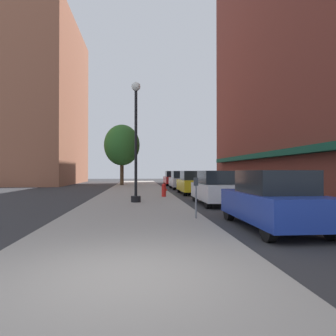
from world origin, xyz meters
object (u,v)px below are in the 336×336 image
object	(u,v)px
tree_near	(122,145)
car_white	(217,188)
lamppost	(136,139)
parking_meter_near	(196,192)
car_yellow	(193,183)
car_blue	(272,200)
fire_hydrant	(164,190)
car_silver	(181,180)
car_red	(173,178)

from	to	relation	value
tree_near	car_white	bearing A→B (deg)	-73.70
lamppost	parking_meter_near	size ratio (longest dim) A/B	4.50
lamppost	tree_near	size ratio (longest dim) A/B	0.89
parking_meter_near	car_yellow	xyz separation A→B (m)	(1.95, 11.91, -0.14)
car_blue	fire_hydrant	bearing A→B (deg)	103.80
car_silver	car_red	size ratio (longest dim) A/B	1.00
car_blue	car_silver	xyz separation A→B (m)	(0.00, 19.73, 0.00)
car_red	car_yellow	bearing A→B (deg)	-89.67
car_blue	car_white	distance (m)	6.40
fire_hydrant	car_blue	size ratio (longest dim) A/B	0.18
fire_hydrant	tree_near	world-z (taller)	tree_near
car_silver	tree_near	bearing A→B (deg)	132.27
car_blue	car_yellow	bearing A→B (deg)	90.54
car_silver	car_yellow	bearing A→B (deg)	-90.44
tree_near	car_blue	distance (m)	26.79
parking_meter_near	car_yellow	world-z (taller)	car_yellow
tree_near	lamppost	bearing A→B (deg)	-84.73
car_yellow	car_silver	size ratio (longest dim) A/B	1.00
lamppost	tree_near	xyz separation A→B (m)	(-1.77, 19.14, 1.30)
fire_hydrant	parking_meter_near	xyz separation A→B (m)	(0.37, -8.50, 0.43)
car_yellow	car_red	distance (m)	13.56
car_yellow	car_blue	bearing A→B (deg)	-91.11
car_white	tree_near	bearing A→B (deg)	107.89
fire_hydrant	car_red	bearing A→B (deg)	82.21
car_yellow	car_red	size ratio (longest dim) A/B	1.00
fire_hydrant	car_yellow	world-z (taller)	car_yellow
lamppost	car_silver	bearing A→B (deg)	73.08
car_red	tree_near	bearing A→B (deg)	-170.58
tree_near	car_blue	xyz separation A→B (m)	(5.71, -25.92, -3.69)
parking_meter_near	car_silver	xyz separation A→B (m)	(1.95, 18.37, -0.14)
tree_near	car_silver	distance (m)	9.19
tree_near	car_red	bearing A→B (deg)	9.10
car_yellow	car_red	bearing A→B (deg)	88.89
parking_meter_near	car_red	size ratio (longest dim) A/B	0.30
parking_meter_near	tree_near	distance (m)	25.09
lamppost	parking_meter_near	world-z (taller)	lamppost
tree_near	car_blue	bearing A→B (deg)	-77.58
car_blue	car_white	size ratio (longest dim) A/B	1.00
tree_near	car_yellow	size ratio (longest dim) A/B	1.55
car_blue	car_silver	distance (m)	19.73
tree_near	car_silver	bearing A→B (deg)	-47.28
fire_hydrant	parking_meter_near	bearing A→B (deg)	-87.49
fire_hydrant	car_red	xyz separation A→B (m)	(2.32, 16.97, 0.29)
parking_meter_near	car_blue	xyz separation A→B (m)	(1.95, -1.36, -0.14)
car_white	car_red	world-z (taller)	same
fire_hydrant	parking_meter_near	world-z (taller)	parking_meter_near
fire_hydrant	car_red	world-z (taller)	car_red
parking_meter_near	car_red	xyz separation A→B (m)	(1.95, 25.47, -0.14)
parking_meter_near	car_yellow	size ratio (longest dim) A/B	0.30
car_white	car_red	distance (m)	20.43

